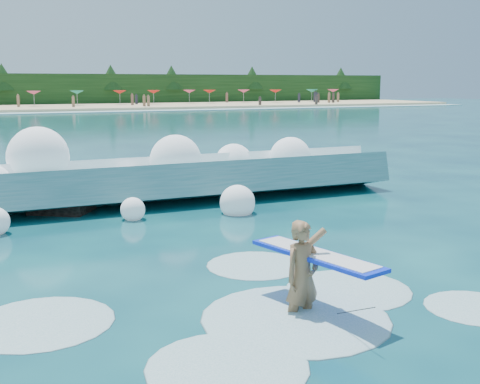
# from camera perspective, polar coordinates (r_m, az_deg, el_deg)

# --- Properties ---
(ground) EXTENTS (200.00, 200.00, 0.00)m
(ground) POSITION_cam_1_polar(r_m,az_deg,el_deg) (11.80, -2.61, -7.89)
(ground) COLOR #083042
(ground) RESTS_ON ground
(wet_band) EXTENTS (140.00, 5.00, 0.08)m
(wet_band) POSITION_cam_1_polar(r_m,az_deg,el_deg) (77.60, -21.65, 6.94)
(wet_band) COLOR silver
(wet_band) RESTS_ON ground
(breaking_wave) EXTENTS (20.14, 3.07, 1.74)m
(breaking_wave) POSITION_cam_1_polar(r_m,az_deg,el_deg) (18.67, -14.60, 0.51)
(breaking_wave) COLOR teal
(breaking_wave) RESTS_ON ground
(rock_cluster) EXTENTS (7.87, 3.15, 1.24)m
(rock_cluster) POSITION_cam_1_polar(r_m,az_deg,el_deg) (18.79, -18.04, -0.26)
(rock_cluster) COLOR black
(rock_cluster) RESTS_ON ground
(surfer_with_board) EXTENTS (1.24, 3.01, 1.86)m
(surfer_with_board) POSITION_cam_1_polar(r_m,az_deg,el_deg) (9.80, 6.24, -7.57)
(surfer_with_board) COLOR #916643
(surfer_with_board) RESTS_ON ground
(wave_spray) EXTENTS (15.11, 4.62, 2.61)m
(wave_spray) POSITION_cam_1_polar(r_m,az_deg,el_deg) (18.53, -13.26, 2.26)
(wave_spray) COLOR white
(wave_spray) RESTS_ON ground
(surf_foam) EXTENTS (8.64, 5.97, 0.15)m
(surf_foam) POSITION_cam_1_polar(r_m,az_deg,el_deg) (10.03, 2.23, -11.25)
(surf_foam) COLOR silver
(surf_foam) RESTS_ON ground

